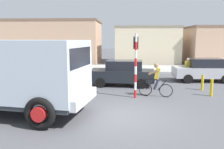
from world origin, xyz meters
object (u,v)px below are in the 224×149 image
car_far_side (204,70)px  bollard_near (212,88)px  car_red_near (123,73)px  bollard_far (202,82)px  truck_foreground (18,72)px  traffic_light_pole (136,57)px  cyclist (156,80)px  pedestrian_near_kerb (187,69)px  car_white_mid (25,72)px

car_far_side → bollard_near: car_far_side is taller
car_red_near → bollard_far: size_ratio=4.57×
truck_foreground → traffic_light_pole: (4.66, 2.88, 0.40)m
traffic_light_pole → cyclist: bearing=11.4°
pedestrian_near_kerb → truck_foreground: bearing=-138.3°
car_red_near → car_far_side: same height
cyclist → bollard_far: 3.35m
bollard_far → car_red_near: bearing=166.4°
traffic_light_pole → car_red_near: 3.28m
cyclist → car_far_side: (3.91, 4.49, -0.05)m
truck_foreground → car_far_side: 12.28m
pedestrian_near_kerb → bollard_near: (0.11, -4.25, -0.40)m
cyclist → car_far_side: size_ratio=0.43×
truck_foreground → bollard_near: (8.61, 3.32, -1.22)m
car_red_near → pedestrian_near_kerb: 4.83m
cyclist → car_white_mid: 8.39m
traffic_light_pole → car_white_mid: size_ratio=0.75×
truck_foreground → cyclist: (5.72, 3.09, -0.80)m
traffic_light_pole → bollard_near: traffic_light_pole is taller
car_white_mid → pedestrian_near_kerb: pedestrian_near_kerb is taller
pedestrian_near_kerb → bollard_near: bearing=-88.5°
pedestrian_near_kerb → traffic_light_pole: bearing=-129.3°
car_white_mid → car_red_near: bearing=1.1°
truck_foreground → car_far_side: (9.63, 7.58, -0.85)m
cyclist → traffic_light_pole: (-1.06, -0.21, 1.20)m
car_red_near → bollard_near: size_ratio=4.57×
cyclist → car_far_side: bearing=49.0°
cyclist → pedestrian_near_kerb: (2.79, 4.49, -0.02)m
traffic_light_pole → bollard_far: size_ratio=3.56×
car_red_near → bollard_far: bearing=-13.6°
car_red_near → car_white_mid: (-6.25, -0.12, 0.00)m
traffic_light_pole → car_red_near: size_ratio=0.78×
truck_foreground → car_red_near: (4.00, 5.84, -0.85)m
car_far_side → cyclist: bearing=-131.0°
traffic_light_pole → bollard_far: (3.96, 1.85, -1.62)m
car_red_near → pedestrian_near_kerb: size_ratio=2.54×
cyclist → bollard_near: 2.93m
traffic_light_pole → pedestrian_near_kerb: traffic_light_pole is taller
car_far_side → pedestrian_near_kerb: bearing=-179.8°
traffic_light_pole → car_far_side: bearing=43.4°
car_white_mid → bollard_far: (10.86, -1.00, -0.37)m
truck_foreground → pedestrian_near_kerb: 11.42m
traffic_light_pole → bollard_far: 4.66m
truck_foreground → car_red_near: truck_foreground is taller
truck_foreground → car_white_mid: 6.21m
traffic_light_pole → pedestrian_near_kerb: size_ratio=1.98×
car_white_mid → truck_foreground: bearing=-68.5°
truck_foreground → traffic_light_pole: bearing=31.7°
car_white_mid → pedestrian_near_kerb: bearing=9.8°
traffic_light_pole → car_red_near: bearing=102.5°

